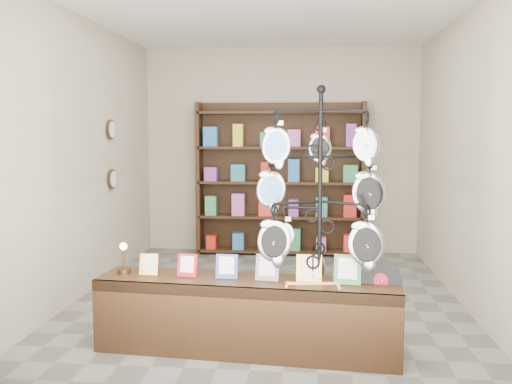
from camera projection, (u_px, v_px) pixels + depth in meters
ground at (268, 298)px, 6.09m from camera, size 5.00×5.00×0.00m
room_envelope at (269, 124)px, 5.90m from camera, size 5.00×5.00×5.00m
display_tree at (320, 202)px, 4.40m from camera, size 1.09×0.89×2.12m
front_shelf at (247, 315)px, 4.57m from camera, size 2.45×0.71×0.85m
back_shelving at (280, 184)px, 8.25m from camera, size 2.42×0.36×2.20m
wall_clocks at (112, 154)px, 6.91m from camera, size 0.03×0.24×0.84m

